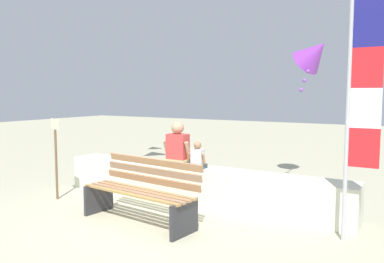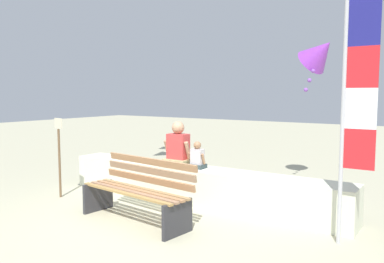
% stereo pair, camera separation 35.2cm
% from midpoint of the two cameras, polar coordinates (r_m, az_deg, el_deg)
% --- Properties ---
extents(ground_plane, '(40.00, 40.00, 0.00)m').
position_cam_midpoint_polar(ground_plane, '(5.64, -5.18, -13.32)').
color(ground_plane, '#AFAB8D').
extents(seawall_ledge, '(5.14, 0.56, 0.60)m').
position_cam_midpoint_polar(seawall_ledge, '(6.58, 2.05, -7.84)').
color(seawall_ledge, silver).
rests_on(seawall_ledge, ground).
extents(park_bench, '(1.85, 0.81, 0.88)m').
position_cam_midpoint_polar(park_bench, '(5.67, -6.06, -8.72)').
color(park_bench, '#A78048').
rests_on(park_bench, ground).
extents(person_adult, '(0.50, 0.37, 0.76)m').
position_cam_midpoint_polar(person_adult, '(6.62, -0.52, -2.52)').
color(person_adult, tan).
rests_on(person_adult, seawall_ledge).
extents(person_child, '(0.29, 0.21, 0.45)m').
position_cam_midpoint_polar(person_child, '(6.43, 2.35, -3.87)').
color(person_child, '#324144').
rests_on(person_child, seawall_ledge).
extents(flag_banner, '(0.39, 0.05, 3.31)m').
position_cam_midpoint_polar(flag_banner, '(4.99, 24.61, 6.44)').
color(flag_banner, '#B7B7BC').
rests_on(flag_banner, ground).
extents(kite_purple, '(1.00, 0.88, 1.18)m').
position_cam_midpoint_polar(kite_purple, '(8.15, 19.42, 10.80)').
color(kite_purple, purple).
extents(sign_post, '(0.24, 0.06, 1.40)m').
position_cam_midpoint_polar(sign_post, '(7.15, -17.51, -2.75)').
color(sign_post, brown).
rests_on(sign_post, ground).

